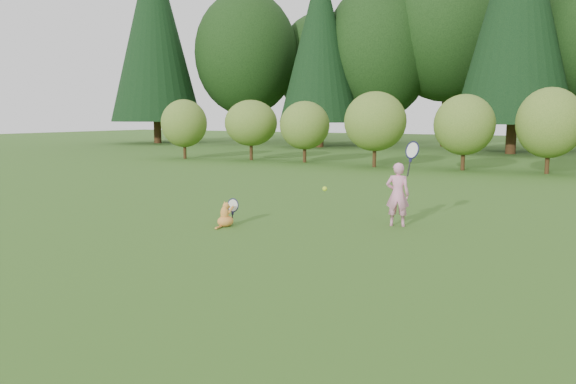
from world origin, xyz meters
The scene contains 6 objects.
ground centered at (0.00, 0.00, 0.00)m, with size 100.00×100.00×0.00m, color #295217.
shrub_row centered at (0.00, 13.00, 1.40)m, with size 28.00×3.00×2.80m, color #436720, non-canonical shape.
woodland_backdrop centered at (0.00, 23.00, 7.50)m, with size 48.00×10.00×15.00m, color black, non-canonical shape.
child centered at (1.51, 2.37, 0.58)m, with size 0.66×0.45×1.66m.
cat centered at (-1.10, 0.89, 0.22)m, with size 0.36×0.58×0.60m.
tennis_ball centered at (0.82, 0.86, 0.79)m, with size 0.07×0.07×0.07m.
Camera 1 is at (4.57, -6.95, 1.92)m, focal length 35.00 mm.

